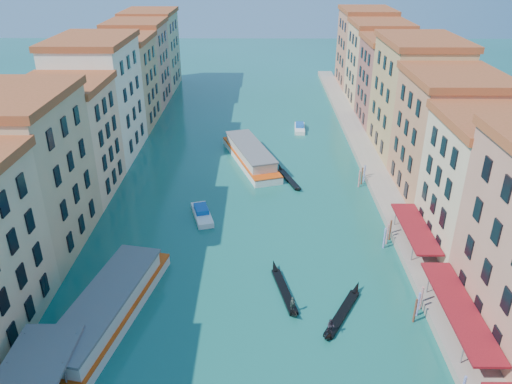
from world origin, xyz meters
TOP-DOWN VIEW (x-y plane):
  - left_bank_palazzos at (-26.00, 64.68)m, footprint 12.80×128.40m
  - right_bank_palazzos at (30.00, 65.00)m, footprint 12.80×128.40m
  - quay at (22.00, 65.00)m, footprint 4.00×140.00m
  - restaurant_awnings at (22.19, 23.00)m, footprint 3.20×44.55m
  - mooring_poles_right at (19.10, 28.80)m, footprint 1.44×54.24m
  - vaporetto_near at (-12.87, 24.71)m, footprint 9.38×22.97m
  - vaporetto_far at (0.97, 67.04)m, footprint 11.01×21.50m
  - gondola_fore at (5.43, 29.70)m, footprint 3.09×10.43m
  - gondola_right at (11.23, 25.81)m, footprint 5.82×9.71m
  - gondola_far at (7.39, 59.60)m, footprint 3.99×10.22m
  - motorboat_mid at (-5.55, 46.92)m, footprint 3.96×7.22m
  - motorboat_far at (10.97, 84.44)m, footprint 2.38×6.56m

SIDE VIEW (x-z plane):
  - gondola_far at x=7.39m, z-range -0.44..1.05m
  - gondola_fore at x=5.43m, z-range -0.70..1.40m
  - gondola_right at x=11.23m, z-range -0.66..1.47m
  - quay at x=22.00m, z-range 0.00..1.00m
  - motorboat_far at x=10.97m, z-range -0.15..1.19m
  - motorboat_mid at x=-5.55m, z-range -0.16..1.27m
  - mooring_poles_right at x=19.10m, z-range -0.30..2.90m
  - vaporetto_far at x=0.97m, z-range -0.16..2.97m
  - vaporetto_near at x=-12.87m, z-range -0.17..3.17m
  - restaurant_awnings at x=22.19m, z-range 1.43..4.55m
  - left_bank_palazzos at x=-26.00m, z-range -0.79..20.21m
  - right_bank_palazzos at x=30.00m, z-range -0.75..20.25m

